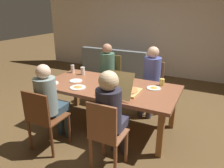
# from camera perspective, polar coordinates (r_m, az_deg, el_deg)

# --- Properties ---
(ground_plane) EXTENTS (20.00, 20.00, 0.00)m
(ground_plane) POSITION_cam_1_polar(r_m,az_deg,el_deg) (3.68, -0.70, -11.03)
(ground_plane) COLOR brown
(back_wall) EXTENTS (7.75, 0.12, 2.85)m
(back_wall) POSITION_cam_1_polar(r_m,az_deg,el_deg) (6.23, 13.43, 15.22)
(back_wall) COLOR silver
(back_wall) RESTS_ON ground
(dining_table) EXTENTS (2.15, 1.05, 0.73)m
(dining_table) POSITION_cam_1_polar(r_m,az_deg,el_deg) (3.39, -0.75, -1.54)
(dining_table) COLOR brown
(dining_table) RESTS_ON ground
(chair_0) EXTENTS (0.39, 0.38, 0.93)m
(chair_0) POSITION_cam_1_polar(r_m,az_deg,el_deg) (2.53, -1.67, -13.54)
(chair_0) COLOR brown
(chair_0) RESTS_ON ground
(person_0) EXTENTS (0.30, 0.52, 1.26)m
(person_0) POSITION_cam_1_polar(r_m,az_deg,el_deg) (2.52, -0.24, -7.46)
(person_0) COLOR #333041
(person_0) RESTS_ON ground
(chair_1) EXTENTS (0.46, 0.43, 0.96)m
(chair_1) POSITION_cam_1_polar(r_m,az_deg,el_deg) (4.47, -0.72, 2.38)
(chair_1) COLOR brown
(chair_1) RESTS_ON ground
(person_1) EXTENTS (0.30, 0.47, 1.23)m
(person_1) POSITION_cam_1_polar(r_m,az_deg,el_deg) (4.29, -1.64, 4.08)
(person_1) COLOR #304244
(person_1) RESTS_ON ground
(chair_2) EXTENTS (0.45, 0.43, 0.90)m
(chair_2) POSITION_cam_1_polar(r_m,az_deg,el_deg) (3.01, -18.01, -8.48)
(chair_2) COLOR brown
(chair_2) RESTS_ON ground
(person_2) EXTENTS (0.29, 0.51, 1.22)m
(person_2) POSITION_cam_1_polar(r_m,az_deg,el_deg) (3.03, -16.40, -4.02)
(person_2) COLOR #2E424E
(person_2) RESTS_ON ground
(chair_3) EXTENTS (0.39, 0.40, 0.93)m
(chair_3) POSITION_cam_1_polar(r_m,az_deg,el_deg) (4.14, 10.85, 0.24)
(chair_3) COLOR #905D34
(chair_3) RESTS_ON ground
(person_3) EXTENTS (0.32, 0.55, 1.24)m
(person_3) POSITION_cam_1_polar(r_m,az_deg,el_deg) (3.93, 10.43, 2.40)
(person_3) COLOR #443D46
(person_3) RESTS_ON ground
(pizza_box_0) EXTENTS (0.38, 0.54, 0.37)m
(pizza_box_0) POSITION_cam_1_polar(r_m,az_deg,el_deg) (3.05, 3.61, -1.64)
(pizza_box_0) COLOR tan
(pizza_box_0) RESTS_ON dining_table
(plate_0) EXTENTS (0.21, 0.21, 0.03)m
(plate_0) POSITION_cam_1_polar(r_m,az_deg,el_deg) (3.30, 11.20, -1.05)
(plate_0) COLOR white
(plate_0) RESTS_ON dining_table
(plate_1) EXTENTS (0.21, 0.21, 0.01)m
(plate_1) POSITION_cam_1_polar(r_m,az_deg,el_deg) (3.61, -9.73, 0.86)
(plate_1) COLOR white
(plate_1) RESTS_ON dining_table
(plate_2) EXTENTS (0.24, 0.24, 0.03)m
(plate_2) POSITION_cam_1_polar(r_m,az_deg,el_deg) (3.31, -9.21, -0.86)
(plate_2) COLOR white
(plate_2) RESTS_ON dining_table
(plate_3) EXTENTS (0.24, 0.24, 0.03)m
(plate_3) POSITION_cam_1_polar(r_m,az_deg,el_deg) (3.59, -16.13, 0.29)
(plate_3) COLOR white
(plate_3) RESTS_ON dining_table
(drinking_glass_0) EXTENTS (0.07, 0.07, 0.15)m
(drinking_glass_0) POSITION_cam_1_polar(r_m,az_deg,el_deg) (4.08, -10.59, 4.06)
(drinking_glass_0) COLOR silver
(drinking_glass_0) RESTS_ON dining_table
(drinking_glass_1) EXTENTS (0.07, 0.07, 0.11)m
(drinking_glass_1) POSITION_cam_1_polar(r_m,az_deg,el_deg) (3.45, 4.68, 0.95)
(drinking_glass_1) COLOR silver
(drinking_glass_1) RESTS_ON dining_table
(drinking_glass_2) EXTENTS (0.08, 0.08, 0.11)m
(drinking_glass_2) POSITION_cam_1_polar(r_m,az_deg,el_deg) (3.45, 13.35, 0.50)
(drinking_glass_2) COLOR #DFC95C
(drinking_glass_2) RESTS_ON dining_table
(drinking_glass_3) EXTENTS (0.08, 0.08, 0.14)m
(drinking_glass_3) POSITION_cam_1_polar(r_m,az_deg,el_deg) (3.93, -7.90, 3.54)
(drinking_glass_3) COLOR silver
(drinking_glass_3) RESTS_ON dining_table
(couch) EXTENTS (1.92, 0.78, 0.81)m
(couch) POSITION_cam_1_polar(r_m,az_deg,el_deg) (6.16, 1.25, 4.92)
(couch) COLOR slate
(couch) RESTS_ON ground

